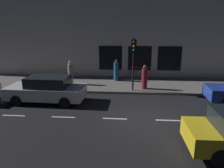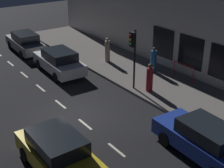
{
  "view_description": "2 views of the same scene",
  "coord_description": "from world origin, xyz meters",
  "px_view_note": "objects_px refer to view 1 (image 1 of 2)",
  "views": [
    {
      "loc": [
        -9.78,
        1.01,
        4.46
      ],
      "look_at": [
        2.18,
        1.9,
        1.19
      ],
      "focal_mm": 34.43,
      "sensor_mm": 36.0,
      "label": 1
    },
    {
      "loc": [
        -6.96,
        -12.92,
        8.41
      ],
      "look_at": [
        2.31,
        -0.07,
        1.23
      ],
      "focal_mm": 52.12,
      "sensor_mm": 36.0,
      "label": 2
    }
  ],
  "objects_px": {
    "pedestrian_1": "(144,78)",
    "traffic_light": "(134,53)",
    "pedestrian_0": "(70,73)",
    "pedestrian_2": "(116,71)",
    "parked_car_0": "(47,89)"
  },
  "relations": [
    {
      "from": "parked_car_0",
      "to": "pedestrian_0",
      "type": "xyz_separation_m",
      "value": [
        3.64,
        -0.48,
        0.17
      ]
    },
    {
      "from": "traffic_light",
      "to": "parked_car_0",
      "type": "bearing_deg",
      "value": 112.56
    },
    {
      "from": "traffic_light",
      "to": "parked_car_0",
      "type": "relative_size",
      "value": 0.77
    },
    {
      "from": "traffic_light",
      "to": "pedestrian_0",
      "type": "bearing_deg",
      "value": 72.26
    },
    {
      "from": "traffic_light",
      "to": "pedestrian_0",
      "type": "relative_size",
      "value": 2.03
    },
    {
      "from": "traffic_light",
      "to": "pedestrian_1",
      "type": "relative_size",
      "value": 2.11
    },
    {
      "from": "pedestrian_1",
      "to": "pedestrian_2",
      "type": "relative_size",
      "value": 1.0
    },
    {
      "from": "parked_car_0",
      "to": "pedestrian_2",
      "type": "distance_m",
      "value": 6.32
    },
    {
      "from": "traffic_light",
      "to": "pedestrian_1",
      "type": "xyz_separation_m",
      "value": [
        0.63,
        -0.82,
        -1.81
      ]
    },
    {
      "from": "pedestrian_0",
      "to": "pedestrian_1",
      "type": "bearing_deg",
      "value": -151.63
    },
    {
      "from": "traffic_light",
      "to": "pedestrian_0",
      "type": "xyz_separation_m",
      "value": [
        1.5,
        4.68,
        -1.77
      ]
    },
    {
      "from": "pedestrian_1",
      "to": "traffic_light",
      "type": "bearing_deg",
      "value": -31.59
    },
    {
      "from": "traffic_light",
      "to": "pedestrian_1",
      "type": "height_order",
      "value": "traffic_light"
    },
    {
      "from": "parked_car_0",
      "to": "pedestrian_1",
      "type": "relative_size",
      "value": 2.76
    },
    {
      "from": "pedestrian_0",
      "to": "pedestrian_2",
      "type": "relative_size",
      "value": 1.04
    }
  ]
}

